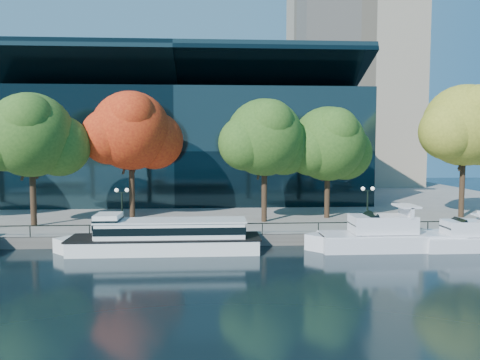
{
  "coord_description": "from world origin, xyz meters",
  "views": [
    {
      "loc": [
        0.54,
        -37.28,
        9.04
      ],
      "look_at": [
        3.31,
        8.0,
        5.42
      ],
      "focal_mm": 35.0,
      "sensor_mm": 36.0,
      "label": 1
    }
  ],
  "objects": [
    {
      "name": "tree_4",
      "position": [
        13.07,
        11.77,
        8.76
      ],
      "size": [
        9.86,
        8.08,
        11.87
      ],
      "color": "black",
      "rests_on": "promenade"
    },
    {
      "name": "office_tower",
      "position": [
        28.0,
        55.0,
        33.02
      ],
      "size": [
        22.5,
        22.5,
        65.9
      ],
      "color": "tan",
      "rests_on": "ground"
    },
    {
      "name": "convention_building",
      "position": [
        -4.0,
        31.79,
        8.51
      ],
      "size": [
        50.0,
        24.57,
        21.43
      ],
      "color": "black",
      "rests_on": "ground"
    },
    {
      "name": "railing",
      "position": [
        0.0,
        3.25,
        1.94
      ],
      "size": [
        88.2,
        0.08,
        0.99
      ],
      "color": "black",
      "rests_on": "promenade"
    },
    {
      "name": "promenade",
      "position": [
        0.0,
        36.38,
        0.5
      ],
      "size": [
        90.0,
        67.08,
        1.0
      ],
      "color": "slate",
      "rests_on": "ground"
    },
    {
      "name": "tree_1",
      "position": [
        -16.5,
        8.6,
        9.6
      ],
      "size": [
        10.09,
        8.27,
        12.81
      ],
      "color": "black",
      "rests_on": "promenade"
    },
    {
      "name": "cruiser_far",
      "position": [
        22.09,
        0.35,
        1.02
      ],
      "size": [
        9.81,
        2.72,
        3.2
      ],
      "color": "silver",
      "rests_on": "ground"
    },
    {
      "name": "tour_boat",
      "position": [
        -3.71,
        1.17,
        1.38
      ],
      "size": [
        17.07,
        3.81,
        3.24
      ],
      "color": "white",
      "rests_on": "ground"
    },
    {
      "name": "cruiser_near",
      "position": [
        15.01,
        0.92,
        1.18
      ],
      "size": [
        13.11,
        3.38,
        3.8
      ],
      "color": "silver",
      "rests_on": "ground"
    },
    {
      "name": "lamp_1",
      "position": [
        -7.42,
        4.5,
        3.98
      ],
      "size": [
        1.26,
        0.36,
        4.03
      ],
      "color": "black",
      "rests_on": "promenade"
    },
    {
      "name": "lamp_2",
      "position": [
        14.83,
        4.5,
        3.98
      ],
      "size": [
        1.26,
        0.36,
        4.03
      ],
      "color": "black",
      "rests_on": "promenade"
    },
    {
      "name": "ground",
      "position": [
        0.0,
        0.0,
        0.0
      ],
      "size": [
        160.0,
        160.0,
        0.0
      ],
      "primitive_type": "plane",
      "color": "black",
      "rests_on": "ground"
    },
    {
      "name": "tree_2",
      "position": [
        -7.79,
        12.95,
        10.14
      ],
      "size": [
        10.43,
        8.56,
        13.5
      ],
      "color": "black",
      "rests_on": "promenade"
    },
    {
      "name": "tree_3",
      "position": [
        6.06,
        9.74,
        9.4
      ],
      "size": [
        9.75,
        8.0,
        12.48
      ],
      "color": "black",
      "rests_on": "promenade"
    },
    {
      "name": "tree_5",
      "position": [
        27.75,
        11.34,
        10.7
      ],
      "size": [
        10.86,
        8.9,
        14.23
      ],
      "color": "black",
      "rests_on": "promenade"
    }
  ]
}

